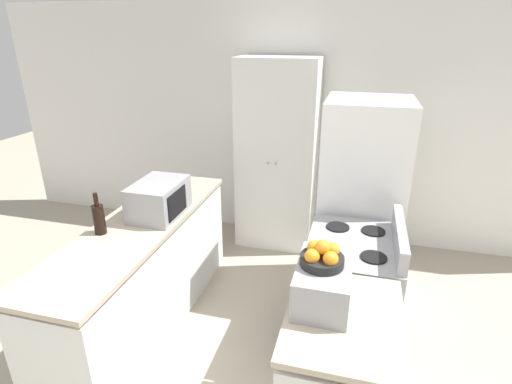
{
  "coord_description": "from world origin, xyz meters",
  "views": [
    {
      "loc": [
        0.78,
        -1.23,
        2.28
      ],
      "look_at": [
        0.0,
        1.71,
        1.05
      ],
      "focal_mm": 28.0,
      "sensor_mm": 36.0,
      "label": 1
    }
  ],
  "objects_px": {
    "microwave": "(159,199)",
    "fruit_bowl": "(322,256)",
    "stove": "(349,295)",
    "wine_bottle": "(99,218)",
    "toaster_oven": "(323,283)",
    "pantry_cabinet": "(277,156)",
    "refrigerator": "(360,202)"
  },
  "relations": [
    {
      "from": "refrigerator",
      "to": "toaster_oven",
      "type": "distance_m",
      "value": 1.51
    },
    {
      "from": "stove",
      "to": "refrigerator",
      "type": "xyz_separation_m",
      "value": [
        0.03,
        0.78,
        0.42
      ]
    },
    {
      "from": "pantry_cabinet",
      "to": "toaster_oven",
      "type": "height_order",
      "value": "pantry_cabinet"
    },
    {
      "from": "fruit_bowl",
      "to": "refrigerator",
      "type": "bearing_deg",
      "value": 82.75
    },
    {
      "from": "microwave",
      "to": "fruit_bowl",
      "type": "bearing_deg",
      "value": -29.46
    },
    {
      "from": "toaster_oven",
      "to": "wine_bottle",
      "type": "bearing_deg",
      "value": 167.28
    },
    {
      "from": "pantry_cabinet",
      "to": "microwave",
      "type": "relative_size",
      "value": 4.2
    },
    {
      "from": "stove",
      "to": "toaster_oven",
      "type": "bearing_deg",
      "value": -101.89
    },
    {
      "from": "stove",
      "to": "microwave",
      "type": "distance_m",
      "value": 1.62
    },
    {
      "from": "microwave",
      "to": "fruit_bowl",
      "type": "height_order",
      "value": "fruit_bowl"
    },
    {
      "from": "microwave",
      "to": "stove",
      "type": "bearing_deg",
      "value": -1.95
    },
    {
      "from": "stove",
      "to": "toaster_oven",
      "type": "relative_size",
      "value": 2.35
    },
    {
      "from": "microwave",
      "to": "wine_bottle",
      "type": "relative_size",
      "value": 1.56
    },
    {
      "from": "pantry_cabinet",
      "to": "refrigerator",
      "type": "relative_size",
      "value": 1.15
    },
    {
      "from": "pantry_cabinet",
      "to": "fruit_bowl",
      "type": "bearing_deg",
      "value": -72.28
    },
    {
      "from": "refrigerator",
      "to": "toaster_oven",
      "type": "height_order",
      "value": "refrigerator"
    },
    {
      "from": "refrigerator",
      "to": "microwave",
      "type": "xyz_separation_m",
      "value": [
        -1.54,
        -0.73,
        0.16
      ]
    },
    {
      "from": "pantry_cabinet",
      "to": "microwave",
      "type": "distance_m",
      "value": 1.61
    },
    {
      "from": "wine_bottle",
      "to": "fruit_bowl",
      "type": "relative_size",
      "value": 1.35
    },
    {
      "from": "pantry_cabinet",
      "to": "fruit_bowl",
      "type": "height_order",
      "value": "pantry_cabinet"
    },
    {
      "from": "microwave",
      "to": "toaster_oven",
      "type": "height_order",
      "value": "microwave"
    },
    {
      "from": "pantry_cabinet",
      "to": "refrigerator",
      "type": "xyz_separation_m",
      "value": [
        0.91,
        -0.75,
        -0.13
      ]
    },
    {
      "from": "refrigerator",
      "to": "stove",
      "type": "bearing_deg",
      "value": -91.87
    },
    {
      "from": "pantry_cabinet",
      "to": "stove",
      "type": "height_order",
      "value": "pantry_cabinet"
    },
    {
      "from": "stove",
      "to": "wine_bottle",
      "type": "bearing_deg",
      "value": -169.16
    },
    {
      "from": "microwave",
      "to": "wine_bottle",
      "type": "bearing_deg",
      "value": -124.63
    },
    {
      "from": "microwave",
      "to": "wine_bottle",
      "type": "distance_m",
      "value": 0.48
    },
    {
      "from": "stove",
      "to": "wine_bottle",
      "type": "height_order",
      "value": "wine_bottle"
    },
    {
      "from": "fruit_bowl",
      "to": "microwave",
      "type": "bearing_deg",
      "value": 150.54
    },
    {
      "from": "pantry_cabinet",
      "to": "fruit_bowl",
      "type": "xyz_separation_m",
      "value": [
        0.72,
        -2.24,
        0.17
      ]
    },
    {
      "from": "wine_bottle",
      "to": "toaster_oven",
      "type": "relative_size",
      "value": 0.68
    },
    {
      "from": "pantry_cabinet",
      "to": "toaster_oven",
      "type": "xyz_separation_m",
      "value": [
        0.73,
        -2.24,
        0.0
      ]
    }
  ]
}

